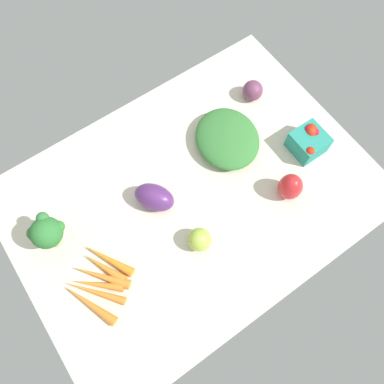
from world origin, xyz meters
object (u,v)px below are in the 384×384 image
Objects in this scene: leafy_greens_clump at (227,138)px; broccoli_head at (47,232)px; eggplant at (154,197)px; berry_basket at (309,141)px; carrot_bunch at (99,280)px; heirloom_tomato_green at (199,240)px; red_onion_center at (253,90)px; bell_pepper_red at (290,187)px.

leafy_greens_clump is 1.69× the size of broccoli_head.
berry_basket is at bearing -137.60° from eggplant.
carrot_bunch is 2.00× the size of eggplant.
leafy_greens_clump is at bearing -2.22° from broccoli_head.
broccoli_head is (-28.88, 6.03, 4.48)cm from eggplant.
carrot_bunch is at bearing 179.49° from berry_basket.
leafy_greens_clump is at bearing 15.14° from carrot_bunch.
berry_basket is (76.57, -17.24, -4.29)cm from broccoli_head.
eggplant is 1.23× the size of berry_basket.
heirloom_tomato_green is 1.00× the size of red_onion_center.
red_onion_center is 0.68× the size of berry_basket.
eggplant is (24.54, 10.57, 2.46)cm from carrot_bunch.
eggplant is 0.91× the size of broccoli_head.
eggplant is 28.85cm from leafy_greens_clump.
red_onion_center is at bearing -108.39° from eggplant.
red_onion_center is 0.56× the size of eggplant.
heirloom_tomato_green is 44.65cm from berry_basket.
broccoli_head is at bearing -174.60° from red_onion_center.
heirloom_tomato_green is 40.10cm from broccoli_head.
bell_pepper_red is at bearing -8.92° from carrot_bunch.
heirloom_tomato_green is 29.79cm from bell_pepper_red.
heirloom_tomato_green is 0.30× the size of leafy_greens_clump.
leafy_greens_clump is 2.31× the size of bell_pepper_red.
bell_pepper_red reaches higher than leafy_greens_clump.
bell_pepper_red is (4.51, -23.42, 1.70)cm from leafy_greens_clump.
bell_pepper_red reaches higher than berry_basket.
broccoli_head is (-57.48, 2.23, 5.20)cm from leafy_greens_clump.
broccoli_head is (-4.35, 16.60, 6.94)cm from carrot_bunch.
broccoli_head is at bearing 177.78° from leafy_greens_clump.
broccoli_head is 78.61cm from berry_basket.
red_onion_center is at bearing 69.00° from bell_pepper_red.
heirloom_tomato_green is 32.76cm from leafy_greens_clump.
bell_pepper_red is 16.86cm from berry_basket.
red_onion_center reaches higher than leafy_greens_clump.
broccoli_head is (-32.33, 23.22, 4.92)cm from heirloom_tomato_green.
eggplant is at bearing -11.80° from broccoli_head.
heirloom_tomato_green reaches higher than carrot_bunch.
heirloom_tomato_green is at bearing 156.95° from eggplant.
carrot_bunch is 18.51cm from broccoli_head.
bell_pepper_red is at bearing -150.05° from berry_basket.
eggplant is (-45.65, -13.08, 0.45)cm from red_onion_center.
bell_pepper_red is 0.99× the size of berry_basket.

